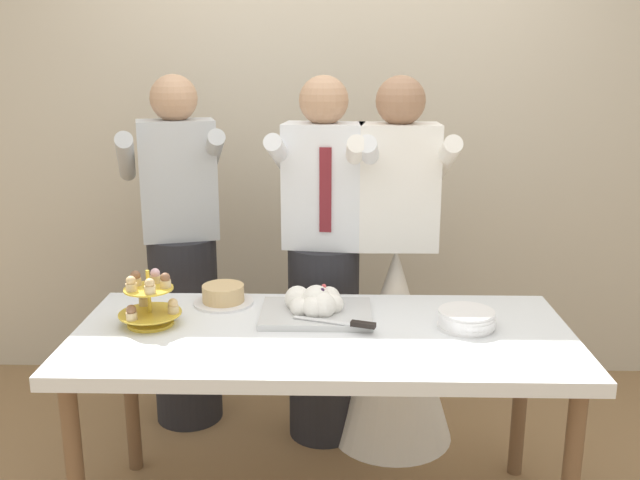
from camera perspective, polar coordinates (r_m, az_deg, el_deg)
rear_wall at (r=3.75m, az=0.66°, el=10.44°), size 5.20×0.10×2.90m
dessert_table at (r=2.57m, az=0.24°, el=-8.97°), size 1.80×0.80×0.78m
cupcake_stand at (r=2.64m, az=-13.77°, el=-4.92°), size 0.23×0.23×0.21m
main_cake_tray at (r=2.66m, az=-0.34°, el=-5.40°), size 0.43×0.35×0.12m
plate_stack at (r=2.61m, az=11.88°, el=-6.36°), size 0.21×0.21×0.07m
round_cake at (r=2.82m, az=-7.90°, el=-4.50°), size 0.24×0.24×0.08m
person_groom at (r=3.14m, az=0.30°, el=-3.51°), size 0.51×0.54×1.66m
person_bride at (r=3.19m, az=6.09°, el=-6.43°), size 0.56×0.56×1.66m
person_guest at (r=3.35m, az=-11.15°, el=-2.64°), size 0.57×0.59×1.66m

